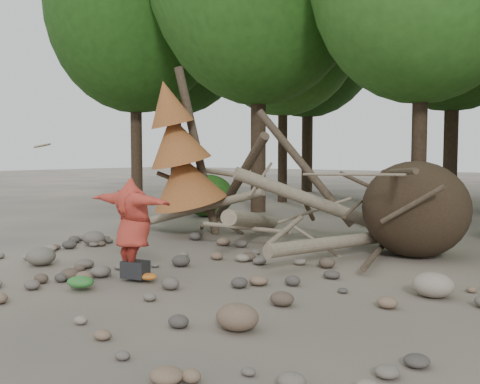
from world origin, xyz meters
The scene contains 13 objects.
ground centered at (0.00, 0.00, 0.00)m, with size 120.00×120.00×0.00m, color #514C44.
deadfall_pile centered at (2.02, 4.24, 0.95)m, with size 8.55×5.24×3.30m.
dead_conifer centered at (-3.12, 3.37, 2.11)m, with size 2.06×2.16×4.35m.
bush_left centered at (-5.50, 7.20, 0.72)m, with size 1.80×1.80×1.44m, color #225115.
bush_mid centered at (0.80, 7.80, 0.56)m, with size 1.40×1.40×1.12m, color #2D671D.
frisbee_thrower centered at (-0.47, -0.57, 0.90)m, with size 3.03×0.97×2.25m.
backpack centered at (-0.39, -0.60, 0.14)m, with size 0.42×0.28×0.28m, color black.
cloth_green centered at (-0.60, -1.53, 0.09)m, with size 0.46×0.38×0.17m, color #2E722D.
cloth_orange centered at (-0.13, -0.55, 0.06)m, with size 0.30×0.25×0.11m, color #C66822.
boulder_front_left centered at (-2.80, -0.82, 0.18)m, with size 0.59×0.53×0.36m, color #6A6458.
boulder_front_right centered at (2.48, -1.55, 0.16)m, with size 0.54×0.48×0.32m, color brown.
boulder_mid_right centered at (3.89, 1.38, 0.18)m, with size 0.61×0.55×0.37m, color gray.
boulder_mid_left centered at (-3.85, 1.22, 0.17)m, with size 0.55×0.50×0.33m, color #635953.
Camera 1 is at (6.30, -6.55, 2.11)m, focal length 40.00 mm.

